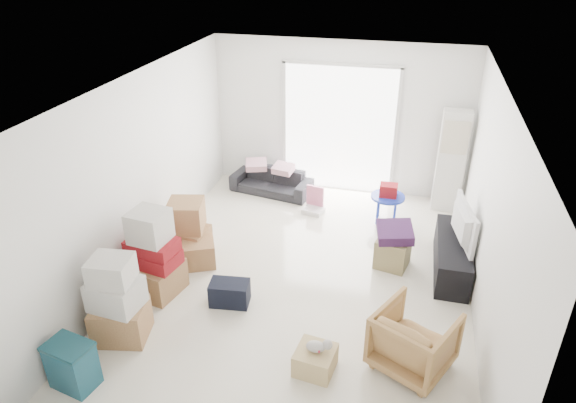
# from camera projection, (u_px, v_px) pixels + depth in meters

# --- Properties ---
(room_shell) EXTENTS (4.98, 6.48, 3.18)m
(room_shell) POSITION_uv_depth(u_px,v_px,m) (302.00, 193.00, 6.46)
(room_shell) COLOR white
(room_shell) RESTS_ON ground
(sliding_door) EXTENTS (2.10, 0.04, 2.33)m
(sliding_door) POSITION_uv_depth(u_px,v_px,m) (339.00, 124.00, 9.06)
(sliding_door) COLOR white
(sliding_door) RESTS_ON room_shell
(ac_tower) EXTENTS (0.45, 0.30, 1.75)m
(ac_tower) POSITION_uv_depth(u_px,v_px,m) (451.00, 161.00, 8.53)
(ac_tower) COLOR silver
(ac_tower) RESTS_ON room_shell
(tv_console) EXTENTS (0.44, 1.47, 0.49)m
(tv_console) POSITION_uv_depth(u_px,v_px,m) (452.00, 256.00, 7.18)
(tv_console) COLOR black
(tv_console) RESTS_ON room_shell
(television) EXTENTS (0.74, 1.06, 0.13)m
(television) POSITION_uv_depth(u_px,v_px,m) (455.00, 237.00, 7.03)
(television) COLOR black
(television) RESTS_ON tv_console
(sofa) EXTENTS (1.52, 0.68, 0.57)m
(sofa) POSITION_uv_depth(u_px,v_px,m) (271.00, 178.00, 9.34)
(sofa) COLOR #28292E
(sofa) RESTS_ON room_shell
(pillow_left) EXTENTS (0.49, 0.43, 0.13)m
(pillow_left) POSITION_uv_depth(u_px,v_px,m) (256.00, 159.00, 9.24)
(pillow_left) COLOR #C8929D
(pillow_left) RESTS_ON sofa
(pillow_right) EXTENTS (0.43, 0.37, 0.13)m
(pillow_right) POSITION_uv_depth(u_px,v_px,m) (283.00, 162.00, 9.09)
(pillow_right) COLOR #C8929D
(pillow_right) RESTS_ON sofa
(armchair) EXTENTS (1.01, 0.98, 0.79)m
(armchair) POSITION_uv_depth(u_px,v_px,m) (414.00, 338.00, 5.52)
(armchair) COLOR #A17347
(armchair) RESTS_ON room_shell
(storage_bins) EXTENTS (0.53, 0.42, 0.55)m
(storage_bins) POSITION_uv_depth(u_px,v_px,m) (72.00, 365.00, 5.33)
(storage_bins) COLOR #114356
(storage_bins) RESTS_ON room_shell
(box_stack_a) EXTENTS (0.68, 0.61, 1.10)m
(box_stack_a) POSITION_uv_depth(u_px,v_px,m) (118.00, 303.00, 5.88)
(box_stack_a) COLOR #A67F4B
(box_stack_a) RESTS_ON room_shell
(box_stack_b) EXTENTS (0.71, 0.70, 1.20)m
(box_stack_b) POSITION_uv_depth(u_px,v_px,m) (154.00, 258.00, 6.64)
(box_stack_b) COLOR #A67F4B
(box_stack_b) RESTS_ON room_shell
(box_stack_c) EXTENTS (0.60, 0.58, 0.85)m
(box_stack_c) POSITION_uv_depth(u_px,v_px,m) (187.00, 228.00, 7.51)
(box_stack_c) COLOR #A67F4B
(box_stack_c) RESTS_ON room_shell
(loose_box) EXTENTS (0.59, 0.59, 0.37)m
(loose_box) POSITION_uv_depth(u_px,v_px,m) (199.00, 252.00, 7.36)
(loose_box) COLOR #A67F4B
(loose_box) RESTS_ON room_shell
(duffel_bag) EXTENTS (0.53, 0.36, 0.32)m
(duffel_bag) POSITION_uv_depth(u_px,v_px,m) (230.00, 293.00, 6.57)
(duffel_bag) COLOR black
(duffel_bag) RESTS_ON room_shell
(ottoman) EXTENTS (0.52, 0.52, 0.44)m
(ottoman) POSITION_uv_depth(u_px,v_px,m) (393.00, 252.00, 7.30)
(ottoman) COLOR #978A57
(ottoman) RESTS_ON room_shell
(blanket) EXTENTS (0.56, 0.56, 0.14)m
(blanket) POSITION_uv_depth(u_px,v_px,m) (395.00, 235.00, 7.17)
(blanket) COLOR #371A41
(blanket) RESTS_ON ottoman
(kids_table) EXTENTS (0.55, 0.55, 0.67)m
(kids_table) POSITION_uv_depth(u_px,v_px,m) (388.00, 195.00, 8.30)
(kids_table) COLOR #1930AF
(kids_table) RESTS_ON room_shell
(toy_walker) EXTENTS (0.38, 0.35, 0.44)m
(toy_walker) POSITION_uv_depth(u_px,v_px,m) (314.00, 205.00, 8.77)
(toy_walker) COLOR silver
(toy_walker) RESTS_ON room_shell
(wood_crate) EXTENTS (0.46, 0.46, 0.27)m
(wood_crate) POSITION_uv_depth(u_px,v_px,m) (315.00, 360.00, 5.57)
(wood_crate) COLOR tan
(wood_crate) RESTS_ON room_shell
(plush_bunny) EXTENTS (0.28, 0.16, 0.14)m
(plush_bunny) POSITION_uv_depth(u_px,v_px,m) (319.00, 346.00, 5.48)
(plush_bunny) COLOR #B2ADA8
(plush_bunny) RESTS_ON wood_crate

